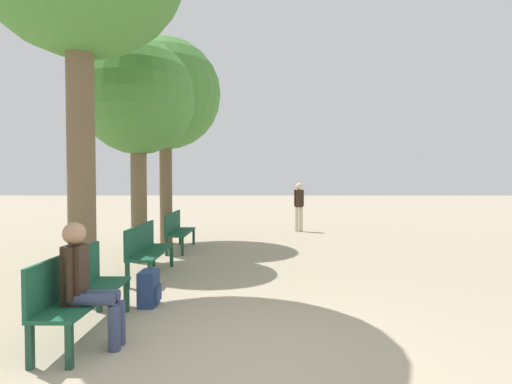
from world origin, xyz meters
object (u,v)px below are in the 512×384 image
object	(u,v)px
person_seated	(86,281)
pedestrian_near	(299,204)
backpack	(149,289)
bench_row_0	(78,288)
bench_row_2	(177,228)
tree_row_1	(138,100)
bench_row_1	(146,247)
tree_row_2	(165,95)

from	to	relation	value
person_seated	pedestrian_near	xyz separation A→B (m)	(3.14, 9.28, 0.24)
backpack	pedestrian_near	size ratio (longest dim) A/B	0.30
bench_row_0	bench_row_2	xyz separation A→B (m)	(0.00, 5.45, 0.00)
bench_row_2	person_seated	world-z (taller)	person_seated
tree_row_1	bench_row_1	bearing A→B (deg)	-68.08
person_seated	pedestrian_near	bearing A→B (deg)	71.30
tree_row_1	tree_row_2	xyz separation A→B (m)	(0.00, 2.47, 0.61)
tree_row_2	tree_row_1	bearing A→B (deg)	-90.00
bench_row_0	pedestrian_near	world-z (taller)	pedestrian_near
tree_row_2	person_seated	bearing A→B (deg)	-83.75
tree_row_1	tree_row_2	distance (m)	2.54
tree_row_1	pedestrian_near	world-z (taller)	tree_row_1
bench_row_2	person_seated	distance (m)	5.78
bench_row_1	backpack	bearing A→B (deg)	-73.28
bench_row_1	bench_row_2	xyz separation A→B (m)	(0.00, 2.72, 0.00)
bench_row_2	tree_row_1	xyz separation A→B (m)	(-0.51, -1.47, 2.88)
tree_row_1	backpack	distance (m)	4.44
bench_row_0	backpack	xyz separation A→B (m)	(0.50, 1.06, -0.30)
tree_row_2	bench_row_1	bearing A→B (deg)	-82.26
backpack	pedestrian_near	xyz separation A→B (m)	(2.87, 7.90, 0.70)
bench_row_0	bench_row_2	distance (m)	5.45
bench_row_0	person_seated	distance (m)	0.43
pedestrian_near	person_seated	bearing A→B (deg)	-108.70
bench_row_1	tree_row_2	distance (m)	5.13
tree_row_1	tree_row_2	bearing A→B (deg)	90.00
bench_row_1	tree_row_2	size ratio (longest dim) A/B	0.30
tree_row_1	bench_row_0	bearing A→B (deg)	-82.75
tree_row_2	pedestrian_near	world-z (taller)	tree_row_2
bench_row_2	tree_row_2	size ratio (longest dim) A/B	0.30
bench_row_0	bench_row_1	world-z (taller)	same
bench_row_2	tree_row_2	bearing A→B (deg)	116.80
bench_row_0	tree_row_1	bearing A→B (deg)	97.25
bench_row_0	bench_row_2	bearing A→B (deg)	90.00
tree_row_2	person_seated	size ratio (longest dim) A/B	4.27
bench_row_1	tree_row_2	bearing A→B (deg)	97.74
tree_row_1	backpack	size ratio (longest dim) A/B	9.65
tree_row_2	pedestrian_near	xyz separation A→B (m)	(3.88, 2.50, -3.10)
bench_row_1	bench_row_2	distance (m)	2.72
person_seated	backpack	bearing A→B (deg)	79.08
tree_row_2	person_seated	world-z (taller)	tree_row_2
bench_row_0	bench_row_1	xyz separation A→B (m)	(0.00, 2.72, 0.00)
bench_row_1	bench_row_2	size ratio (longest dim) A/B	1.00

